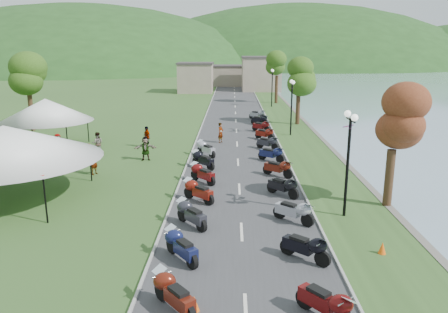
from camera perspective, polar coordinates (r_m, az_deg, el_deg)
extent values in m
cube|color=#3E3E41|center=(42.63, 1.63, 3.37)|extent=(7.00, 120.00, 0.02)
cube|color=gray|center=(87.07, 0.02, 10.50)|extent=(18.00, 16.00, 5.00)
imported|color=slate|center=(29.27, -16.51, -2.24)|extent=(0.66, 0.73, 1.64)
imported|color=slate|center=(34.64, -16.10, 0.28)|extent=(0.91, 0.63, 1.71)
cone|color=#F2590C|center=(14.21, -3.92, -18.61)|extent=(0.34, 0.34, 0.53)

